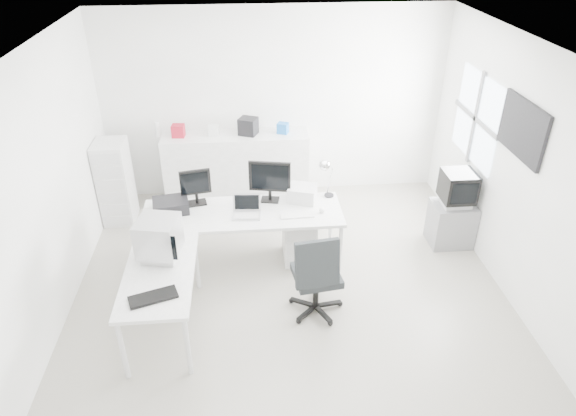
{
  "coord_description": "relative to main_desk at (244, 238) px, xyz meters",
  "views": [
    {
      "loc": [
        -0.43,
        -4.73,
        3.94
      ],
      "look_at": [
        0.0,
        0.2,
        1.0
      ],
      "focal_mm": 32.0,
      "sensor_mm": 36.0,
      "label": 1
    }
  ],
  "objects": [
    {
      "name": "floor",
      "position": [
        0.52,
        -0.57,
        -0.38
      ],
      "size": [
        5.0,
        5.0,
        0.01
      ],
      "primitive_type": "cube",
      "color": "beige",
      "rests_on": "ground"
    },
    {
      "name": "ceiling",
      "position": [
        0.52,
        -0.57,
        2.42
      ],
      "size": [
        5.0,
        5.0,
        0.01
      ],
      "primitive_type": "cube",
      "color": "white",
      "rests_on": "back_wall"
    },
    {
      "name": "back_wall",
      "position": [
        0.52,
        1.93,
        1.02
      ],
      "size": [
        5.0,
        0.02,
        2.8
      ],
      "primitive_type": "cube",
      "color": "white",
      "rests_on": "floor"
    },
    {
      "name": "left_wall",
      "position": [
        -1.98,
        -0.57,
        1.02
      ],
      "size": [
        0.02,
        5.0,
        2.8
      ],
      "primitive_type": "cube",
      "color": "white",
      "rests_on": "floor"
    },
    {
      "name": "right_wall",
      "position": [
        3.02,
        -0.57,
        1.02
      ],
      "size": [
        0.02,
        5.0,
        2.8
      ],
      "primitive_type": "cube",
      "color": "white",
      "rests_on": "floor"
    },
    {
      "name": "window",
      "position": [
        3.0,
        0.63,
        1.23
      ],
      "size": [
        0.02,
        1.2,
        1.1
      ],
      "primitive_type": null,
      "color": "white",
      "rests_on": "right_wall"
    },
    {
      "name": "wall_picture",
      "position": [
        2.99,
        -0.47,
        1.52
      ],
      "size": [
        0.04,
        0.9,
        0.6
      ],
      "primitive_type": null,
      "color": "black",
      "rests_on": "right_wall"
    },
    {
      "name": "main_desk",
      "position": [
        0.0,
        0.0,
        0.0
      ],
      "size": [
        2.4,
        0.8,
        0.75
      ],
      "primitive_type": null,
      "color": "white",
      "rests_on": "floor"
    },
    {
      "name": "side_desk",
      "position": [
        -0.85,
        -1.1,
        0.0
      ],
      "size": [
        0.7,
        1.4,
        0.75
      ],
      "primitive_type": null,
      "color": "white",
      "rests_on": "floor"
    },
    {
      "name": "drawer_pedestal",
      "position": [
        0.7,
        0.05,
        -0.08
      ],
      "size": [
        0.4,
        0.5,
        0.6
      ],
      "primitive_type": "cube",
      "color": "white",
      "rests_on": "floor"
    },
    {
      "name": "inkjet_printer",
      "position": [
        -0.85,
        0.1,
        0.45
      ],
      "size": [
        0.46,
        0.39,
        0.15
      ],
      "primitive_type": "cube",
      "rotation": [
        0.0,
        0.0,
        0.16
      ],
      "color": "black",
      "rests_on": "main_desk"
    },
    {
      "name": "lcd_monitor_small",
      "position": [
        -0.55,
        0.25,
        0.61
      ],
      "size": [
        0.41,
        0.28,
        0.47
      ],
      "primitive_type": null,
      "rotation": [
        0.0,
        0.0,
        0.2
      ],
      "color": "black",
      "rests_on": "main_desk"
    },
    {
      "name": "lcd_monitor_large",
      "position": [
        0.35,
        0.25,
        0.64
      ],
      "size": [
        0.54,
        0.3,
        0.53
      ],
      "primitive_type": null,
      "rotation": [
        0.0,
        0.0,
        -0.19
      ],
      "color": "black",
      "rests_on": "main_desk"
    },
    {
      "name": "laptop",
      "position": [
        0.05,
        -0.1,
        0.49
      ],
      "size": [
        0.38,
        0.39,
        0.23
      ],
      "primitive_type": null,
      "rotation": [
        0.0,
        0.0,
        -0.08
      ],
      "color": "#B7B7BA",
      "rests_on": "main_desk"
    },
    {
      "name": "white_keyboard",
      "position": [
        0.65,
        -0.15,
        0.38
      ],
      "size": [
        0.4,
        0.14,
        0.02
      ],
      "primitive_type": "cube",
      "rotation": [
        0.0,
        0.0,
        0.04
      ],
      "color": "white",
      "rests_on": "main_desk"
    },
    {
      "name": "white_mouse",
      "position": [
        0.95,
        -0.1,
        0.41
      ],
      "size": [
        0.07,
        0.07,
        0.07
      ],
      "primitive_type": "sphere",
      "color": "white",
      "rests_on": "main_desk"
    },
    {
      "name": "laser_printer",
      "position": [
        0.75,
        0.22,
        0.47
      ],
      "size": [
        0.4,
        0.37,
        0.19
      ],
      "primitive_type": "cube",
      "rotation": [
        0.0,
        0.0,
        -0.3
      ],
      "color": "silver",
      "rests_on": "main_desk"
    },
    {
      "name": "desk_lamp",
      "position": [
        1.1,
        0.3,
        0.61
      ],
      "size": [
        0.2,
        0.2,
        0.48
      ],
      "primitive_type": null,
      "rotation": [
        0.0,
        0.0,
        0.33
      ],
      "color": "silver",
      "rests_on": "main_desk"
    },
    {
      "name": "crt_monitor",
      "position": [
        -0.85,
        -0.85,
        0.62
      ],
      "size": [
        0.5,
        0.5,
        0.48
      ],
      "primitive_type": null,
      "rotation": [
        0.0,
        0.0,
        -0.2
      ],
      "color": "#B7B7BA",
      "rests_on": "side_desk"
    },
    {
      "name": "black_keyboard",
      "position": [
        -0.85,
        -1.5,
        0.39
      ],
      "size": [
        0.48,
        0.32,
        0.03
      ],
      "primitive_type": "cube",
      "rotation": [
        0.0,
        0.0,
        0.33
      ],
      "color": "black",
      "rests_on": "side_desk"
    },
    {
      "name": "office_chair",
      "position": [
        0.78,
        -0.96,
        0.17
      ],
      "size": [
        0.71,
        0.71,
        1.08
      ],
      "primitive_type": null,
      "rotation": [
        0.0,
        0.0,
        0.14
      ],
      "color": "#282C2E",
      "rests_on": "floor"
    },
    {
      "name": "tv_cabinet",
      "position": [
        2.74,
        0.21,
        -0.08
      ],
      "size": [
        0.54,
        0.44,
        0.59
      ],
      "primitive_type": "cube",
      "color": "slate",
      "rests_on": "floor"
    },
    {
      "name": "crt_tv",
      "position": [
        2.74,
        0.21,
        0.44
      ],
      "size": [
        0.5,
        0.48,
        0.45
      ],
      "primitive_type": null,
      "color": "black",
      "rests_on": "tv_cabinet"
    },
    {
      "name": "sideboard",
      "position": [
        -0.08,
        1.67,
        0.16
      ],
      "size": [
        2.12,
        0.53,
        1.06
      ],
      "primitive_type": "cube",
      "color": "white",
      "rests_on": "floor"
    },
    {
      "name": "clutter_box_a",
      "position": [
        -0.88,
        1.67,
        0.77
      ],
      "size": [
        0.19,
        0.17,
        0.17
      ],
      "primitive_type": "cube",
      "rotation": [
        0.0,
        0.0,
        -0.09
      ],
      "color": "#A81829",
      "rests_on": "sideboard"
    },
    {
      "name": "clutter_box_b",
      "position": [
        -0.38,
        1.67,
        0.76
      ],
      "size": [
        0.15,
        0.14,
        0.14
      ],
      "primitive_type": "cube",
      "rotation": [
        0.0,
        0.0,
        -0.1
      ],
      "color": "white",
      "rests_on": "sideboard"
    },
    {
      "name": "clutter_box_c",
      "position": [
        0.12,
        1.67,
        0.81
      ],
      "size": [
        0.31,
        0.3,
        0.24
      ],
      "primitive_type": "cube",
      "rotation": [
        0.0,
        0.0,
        -0.41
      ],
      "color": "black",
      "rests_on": "sideboard"
    },
    {
      "name": "clutter_box_d",
      "position": [
        0.62,
        1.67,
        0.76
      ],
      "size": [
        0.19,
        0.18,
        0.15
      ],
      "primitive_type": "cube",
      "rotation": [
        0.0,
        0.0,
        -0.39
      ],
      "color": "blue",
      "rests_on": "sideboard"
    },
    {
      "name": "clutter_bottle",
      "position": [
        -1.18,
        1.71,
        0.8
      ],
      "size": [
        0.07,
        0.07,
        0.22
      ],
      "primitive_type": "cylinder",
      "color": "white",
      "rests_on": "sideboard"
    },
    {
      "name": "filing_cabinet",
      "position": [
        -1.76,
        1.21,
        0.22
      ],
      "size": [
        0.42,
        0.5,
        1.2
      ],
      "primitive_type": "cube",
      "color": "white",
      "rests_on": "floor"
    }
  ]
}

